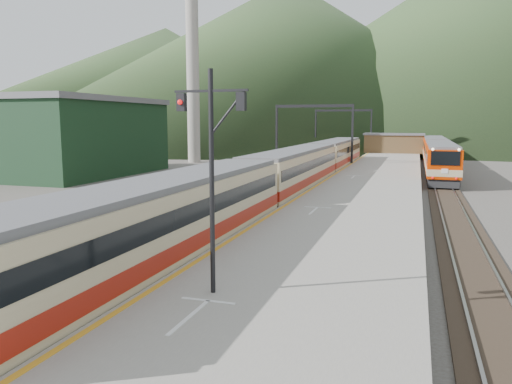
% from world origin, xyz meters
% --- Properties ---
extents(track_main, '(2.60, 200.00, 0.23)m').
position_xyz_m(track_main, '(0.00, 40.00, 0.07)').
color(track_main, black).
rests_on(track_main, ground).
extents(track_far, '(2.60, 200.00, 0.23)m').
position_xyz_m(track_far, '(-5.00, 40.00, 0.07)').
color(track_far, black).
rests_on(track_far, ground).
extents(track_second, '(2.60, 200.00, 0.23)m').
position_xyz_m(track_second, '(11.50, 40.00, 0.07)').
color(track_second, black).
rests_on(track_second, ground).
extents(platform, '(8.00, 100.00, 1.00)m').
position_xyz_m(platform, '(5.60, 38.00, 0.50)').
color(platform, gray).
rests_on(platform, ground).
extents(gantry_near, '(9.55, 0.25, 8.00)m').
position_xyz_m(gantry_near, '(-2.85, 55.00, 5.59)').
color(gantry_near, black).
rests_on(gantry_near, ground).
extents(gantry_far, '(9.55, 0.25, 8.00)m').
position_xyz_m(gantry_far, '(-2.85, 80.00, 5.59)').
color(gantry_far, black).
rests_on(gantry_far, ground).
extents(warehouse, '(14.50, 20.50, 8.60)m').
position_xyz_m(warehouse, '(-28.00, 42.00, 4.32)').
color(warehouse, black).
rests_on(warehouse, ground).
extents(smokestack, '(1.80, 1.80, 30.00)m').
position_xyz_m(smokestack, '(-22.00, 62.00, 15.00)').
color(smokestack, '#9E998E').
rests_on(smokestack, ground).
extents(station_shed, '(9.40, 4.40, 3.10)m').
position_xyz_m(station_shed, '(5.60, 78.00, 2.57)').
color(station_shed, brown).
rests_on(station_shed, platform).
extents(hill_a, '(180.00, 180.00, 60.00)m').
position_xyz_m(hill_a, '(-40.00, 190.00, 30.00)').
color(hill_a, '#304928').
rests_on(hill_a, ground).
extents(hill_b, '(220.00, 220.00, 75.00)m').
position_xyz_m(hill_b, '(30.00, 230.00, 37.50)').
color(hill_b, '#304928').
rests_on(hill_b, ground).
extents(hill_d, '(200.00, 200.00, 55.00)m').
position_xyz_m(hill_d, '(-120.00, 240.00, 27.50)').
color(hill_d, '#304928').
rests_on(hill_d, ground).
extents(main_train, '(3.13, 64.18, 3.82)m').
position_xyz_m(main_train, '(0.00, 33.46, 2.14)').
color(main_train, tan).
rests_on(main_train, track_main).
extents(second_train, '(2.86, 38.98, 3.49)m').
position_xyz_m(second_train, '(11.50, 59.88, 1.98)').
color(second_train, '#C02C00').
rests_on(second_train, track_second).
extents(signal_mast, '(2.20, 0.23, 6.36)m').
position_xyz_m(signal_mast, '(3.66, 7.91, 4.90)').
color(signal_mast, black).
rests_on(signal_mast, platform).
extents(short_signal_a, '(0.26, 0.23, 2.27)m').
position_xyz_m(short_signal_a, '(-2.93, 8.94, 1.46)').
color(short_signal_a, black).
rests_on(short_signal_a, ground).
extents(short_signal_b, '(0.26, 0.21, 2.27)m').
position_xyz_m(short_signal_b, '(-2.95, 30.29, 1.46)').
color(short_signal_b, black).
rests_on(short_signal_b, ground).
extents(short_signal_c, '(0.23, 0.17, 2.27)m').
position_xyz_m(short_signal_c, '(-6.98, 14.42, 1.46)').
color(short_signal_c, black).
rests_on(short_signal_c, ground).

